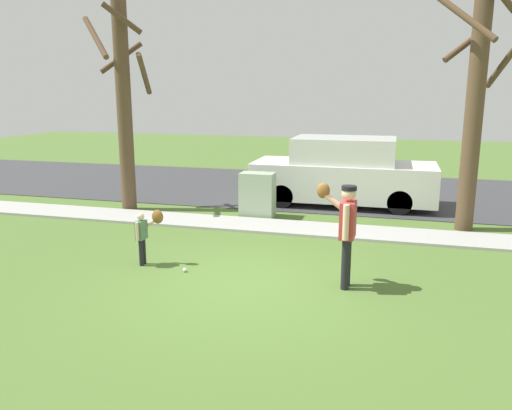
{
  "coord_description": "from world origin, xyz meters",
  "views": [
    {
      "loc": [
        2.23,
        -7.68,
        3.15
      ],
      "look_at": [
        -0.28,
        1.54,
        1.0
      ],
      "focal_mm": 35.72,
      "sensor_mm": 36.0,
      "label": 1
    }
  ],
  "objects_px": {
    "baseball": "(185,270)",
    "parked_van_white": "(343,173)",
    "person_adult": "(345,224)",
    "person_child": "(146,230)",
    "street_tree_near": "(476,96)",
    "street_tree_far": "(124,100)",
    "utility_cabinet": "(257,195)"
  },
  "relations": [
    {
      "from": "baseball",
      "to": "parked_van_white",
      "type": "relative_size",
      "value": 0.01
    },
    {
      "from": "baseball",
      "to": "person_adult",
      "type": "bearing_deg",
      "value": 0.85
    },
    {
      "from": "person_child",
      "to": "baseball",
      "type": "distance_m",
      "value": 1.05
    },
    {
      "from": "person_child",
      "to": "street_tree_near",
      "type": "distance_m",
      "value": 7.64
    },
    {
      "from": "street_tree_far",
      "to": "parked_van_white",
      "type": "xyz_separation_m",
      "value": [
        5.53,
        2.09,
        -2.01
      ]
    },
    {
      "from": "parked_van_white",
      "to": "baseball",
      "type": "bearing_deg",
      "value": -108.85
    },
    {
      "from": "person_adult",
      "to": "parked_van_white",
      "type": "height_order",
      "value": "parked_van_white"
    },
    {
      "from": "person_adult",
      "to": "street_tree_near",
      "type": "height_order",
      "value": "street_tree_near"
    },
    {
      "from": "person_adult",
      "to": "street_tree_near",
      "type": "relative_size",
      "value": 0.3
    },
    {
      "from": "utility_cabinet",
      "to": "street_tree_far",
      "type": "xyz_separation_m",
      "value": [
        -3.58,
        -0.11,
        2.34
      ]
    },
    {
      "from": "parked_van_white",
      "to": "person_child",
      "type": "bearing_deg",
      "value": -115.97
    },
    {
      "from": "person_child",
      "to": "street_tree_far",
      "type": "distance_m",
      "value": 5.24
    },
    {
      "from": "utility_cabinet",
      "to": "street_tree_far",
      "type": "distance_m",
      "value": 4.28
    },
    {
      "from": "street_tree_near",
      "to": "baseball",
      "type": "bearing_deg",
      "value": -139.73
    },
    {
      "from": "baseball",
      "to": "utility_cabinet",
      "type": "xyz_separation_m",
      "value": [
        0.19,
        4.29,
        0.53
      ]
    },
    {
      "from": "utility_cabinet",
      "to": "person_child",
      "type": "bearing_deg",
      "value": -103.81
    },
    {
      "from": "baseball",
      "to": "street_tree_far",
      "type": "xyz_separation_m",
      "value": [
        -3.39,
        4.18,
        2.87
      ]
    },
    {
      "from": "person_adult",
      "to": "parked_van_white",
      "type": "bearing_deg",
      "value": -82.03
    },
    {
      "from": "baseball",
      "to": "parked_van_white",
      "type": "distance_m",
      "value": 6.68
    },
    {
      "from": "parked_van_white",
      "to": "street_tree_near",
      "type": "bearing_deg",
      "value": -32.6
    },
    {
      "from": "utility_cabinet",
      "to": "street_tree_far",
      "type": "height_order",
      "value": "street_tree_far"
    },
    {
      "from": "person_adult",
      "to": "street_tree_far",
      "type": "distance_m",
      "value": 7.66
    },
    {
      "from": "person_adult",
      "to": "street_tree_near",
      "type": "xyz_separation_m",
      "value": [
        2.35,
        4.31,
        1.97
      ]
    },
    {
      "from": "person_adult",
      "to": "baseball",
      "type": "bearing_deg",
      "value": 2.87
    },
    {
      "from": "person_child",
      "to": "street_tree_near",
      "type": "height_order",
      "value": "street_tree_near"
    },
    {
      "from": "person_child",
      "to": "parked_van_white",
      "type": "height_order",
      "value": "parked_van_white"
    },
    {
      "from": "person_adult",
      "to": "parked_van_white",
      "type": "relative_size",
      "value": 0.34
    },
    {
      "from": "baseball",
      "to": "street_tree_far",
      "type": "relative_size",
      "value": 0.01
    },
    {
      "from": "person_adult",
      "to": "street_tree_near",
      "type": "bearing_deg",
      "value": -116.55
    },
    {
      "from": "utility_cabinet",
      "to": "parked_van_white",
      "type": "xyz_separation_m",
      "value": [
        1.95,
        1.98,
        0.34
      ]
    },
    {
      "from": "person_adult",
      "to": "utility_cabinet",
      "type": "bearing_deg",
      "value": -56.48
    },
    {
      "from": "street_tree_near",
      "to": "parked_van_white",
      "type": "relative_size",
      "value": 1.15
    }
  ]
}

